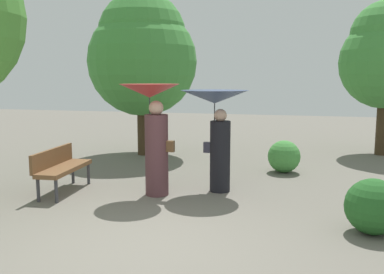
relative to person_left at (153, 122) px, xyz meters
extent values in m
plane|color=#6B665B|center=(0.60, -2.22, -1.36)|extent=(40.00, 40.00, 0.00)
cylinder|color=#563338|center=(0.06, 0.00, -0.62)|extent=(0.43, 0.43, 1.50)
sphere|color=tan|center=(0.06, 0.00, 0.25)|extent=(0.27, 0.27, 0.27)
cylinder|color=#333338|center=(-0.07, 0.00, 0.03)|extent=(0.02, 0.02, 0.82)
cone|color=#B22D2D|center=(-0.07, 0.00, 0.56)|extent=(1.10, 1.10, 0.25)
cube|color=brown|center=(0.34, -0.02, -0.44)|extent=(0.14, 0.10, 0.20)
cylinder|color=black|center=(1.14, 0.54, -0.69)|extent=(0.39, 0.39, 1.35)
sphere|color=tan|center=(1.14, 0.54, 0.09)|extent=(0.24, 0.24, 0.24)
cylinder|color=#333338|center=(1.03, 0.55, -0.08)|extent=(0.02, 0.02, 0.80)
cone|color=#38476B|center=(1.03, 0.55, 0.44)|extent=(1.27, 1.27, 0.25)
cube|color=#333342|center=(0.89, 0.56, -0.53)|extent=(0.14, 0.10, 0.20)
cylinder|color=#38383D|center=(-1.46, -0.94, -1.14)|extent=(0.06, 0.06, 0.44)
cylinder|color=#38383D|center=(-1.79, -0.97, -1.14)|extent=(0.06, 0.06, 0.44)
cylinder|color=#38383D|center=(-1.56, 0.39, -1.14)|extent=(0.06, 0.06, 0.44)
cylinder|color=#38383D|center=(-1.90, 0.36, -1.14)|extent=(0.06, 0.06, 0.44)
cube|color=brown|center=(-1.68, -0.29, -0.90)|extent=(0.56, 1.53, 0.08)
cube|color=brown|center=(-1.92, -0.31, -0.71)|extent=(0.18, 1.50, 0.35)
cylinder|color=#42301E|center=(-1.68, 3.82, 0.37)|extent=(0.35, 0.35, 3.47)
sphere|color=#428C3D|center=(-1.68, 3.82, 1.24)|extent=(2.99, 2.99, 2.99)
sphere|color=#428C3D|center=(-1.68, 3.82, 1.93)|extent=(2.39, 2.39, 2.39)
sphere|color=#428C3D|center=(2.26, 2.50, -0.99)|extent=(0.74, 0.74, 0.74)
sphere|color=#235B23|center=(3.62, -1.12, -0.97)|extent=(0.78, 0.78, 0.78)
camera|label=1|loc=(2.62, -7.18, 0.79)|focal=39.28mm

